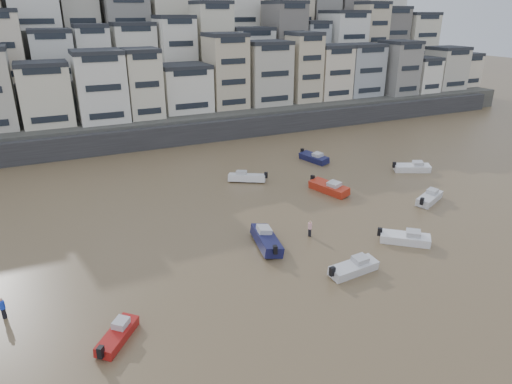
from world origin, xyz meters
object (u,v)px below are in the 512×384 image
boat_e (329,186)px  boat_c (266,238)px  boat_g (412,167)px  boat_a (354,266)px  boat_d (430,196)px  person_pink (310,228)px  boat_j (117,333)px  boat_h (247,176)px  boat_b (405,237)px  boat_i (314,157)px  person_blue (3,308)px

boat_e → boat_c: bearing=-70.2°
boat_g → boat_a: 30.52m
boat_d → person_pink: person_pink is taller
boat_j → person_pink: (20.48, 7.85, 0.26)m
boat_d → boat_c: bearing=158.8°
boat_h → boat_e: bearing=164.9°
boat_b → boat_d: 12.11m
boat_g → boat_b: bearing=-109.0°
boat_a → boat_i: bearing=58.9°
boat_a → person_blue: person_blue is taller
boat_j → boat_d: 39.31m
boat_j → boat_c: bearing=-24.7°
boat_h → boat_c: 18.36m
person_blue → boat_e: bearing=16.8°
person_blue → person_pink: size_ratio=1.00×
boat_j → person_blue: (-7.22, 6.23, 0.26)m
boat_h → person_blue: 34.35m
boat_e → boat_j: 33.76m
boat_a → person_blue: (-27.40, 6.10, 0.17)m
boat_g → person_pink: size_ratio=3.16×
person_blue → boat_j: bearing=-40.8°
boat_i → boat_c: size_ratio=0.90×
boat_h → boat_i: size_ratio=0.98×
boat_g → boat_c: (-28.79, -10.91, 0.09)m
boat_h → boat_g: (22.97, -6.50, 0.01)m
boat_g → boat_j: bearing=-131.2°
person_blue → boat_d: bearing=3.9°
boat_c → person_blue: (-22.76, -1.65, 0.03)m
boat_e → boat_i: size_ratio=1.08×
boat_e → person_blue: size_ratio=3.45×
boat_g → person_blue: 53.06m
boat_e → person_blue: (-36.28, -10.95, 0.05)m
person_pink → boat_g: bearing=24.6°
boat_i → boat_b: boat_i is taller
boat_h → boat_d: boat_h is taller
boat_a → boat_g: bearing=32.6°
boat_j → boat_i: (34.17, 28.84, 0.15)m
person_blue → boat_h: bearing=33.7°
boat_e → boat_c: boat_c is taller
boat_j → person_pink: 21.93m
boat_b → person_blue: (-35.40, 3.72, 0.16)m
boat_i → boat_g: 14.28m
boat_h → person_blue: person_blue is taller
boat_j → boat_b: 28.29m
boat_e → boat_h: bearing=-151.2°
boat_a → person_pink: person_pink is taller
boat_i → boat_a: bearing=-37.8°
boat_h → boat_b: size_ratio=1.05×
boat_j → boat_d: (38.19, 9.32, 0.12)m
boat_e → boat_i: boat_e is taller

